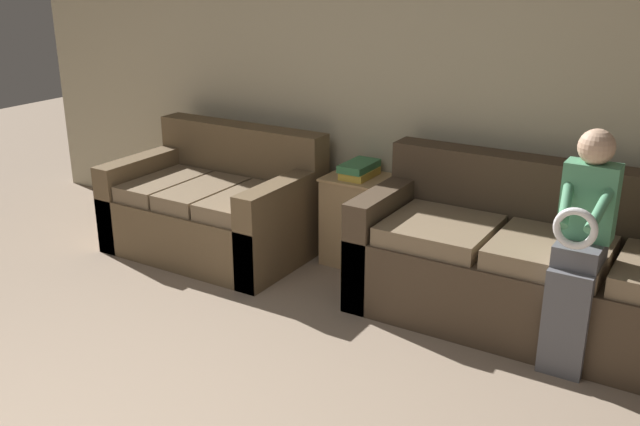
% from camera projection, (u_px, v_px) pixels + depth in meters
% --- Properties ---
extents(wall_back, '(6.62, 0.06, 2.55)m').
position_uv_depth(wall_back, '(393.00, 76.00, 4.75)').
color(wall_back, '#BCB293').
rests_on(wall_back, ground_plane).
extents(couch_main, '(2.24, 0.85, 0.91)m').
position_uv_depth(couch_main, '(554.00, 274.00, 4.03)').
color(couch_main, '#473828').
rests_on(couch_main, ground_plane).
extents(couch_side, '(1.40, 0.93, 0.87)m').
position_uv_depth(couch_side, '(217.00, 209.00, 5.15)').
color(couch_side, brown).
rests_on(couch_side, ground_plane).
extents(child_left_seated, '(0.27, 0.38, 1.24)m').
position_uv_depth(child_left_seated, '(581.00, 240.00, 3.54)').
color(child_left_seated, '#56565B').
rests_on(child_left_seated, ground_plane).
extents(side_shelf, '(0.44, 0.39, 0.62)m').
position_uv_depth(side_shelf, '(358.00, 219.00, 4.93)').
color(side_shelf, tan).
rests_on(side_shelf, ground_plane).
extents(book_stack, '(0.18, 0.31, 0.10)m').
position_uv_depth(book_stack, '(359.00, 170.00, 4.81)').
color(book_stack, gold).
rests_on(book_stack, side_shelf).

